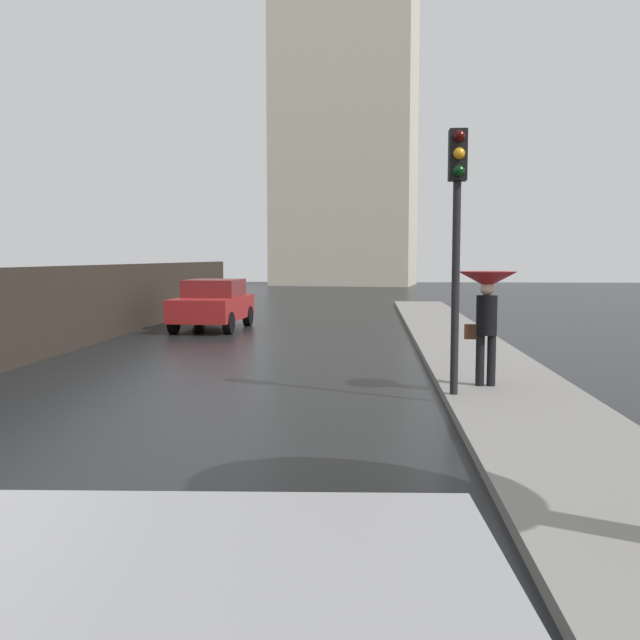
% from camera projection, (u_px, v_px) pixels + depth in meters
% --- Properties ---
extents(car_red_mid_road, '(2.02, 3.89, 1.53)m').
position_uv_depth(car_red_mid_road, '(213.00, 304.00, 21.85)').
color(car_red_mid_road, maroon).
rests_on(car_red_mid_road, ground).
extents(pedestrian_with_umbrella_near, '(0.94, 0.94, 1.85)m').
position_uv_depth(pedestrian_with_umbrella_near, '(487.00, 296.00, 11.38)').
color(pedestrian_with_umbrella_near, black).
rests_on(pedestrian_with_umbrella_near, sidewalk_strip).
extents(traffic_light, '(0.26, 0.39, 3.96)m').
position_uv_depth(traffic_light, '(457.00, 211.00, 10.52)').
color(traffic_light, black).
rests_on(traffic_light, sidewalk_strip).
extents(distant_tower, '(11.84, 8.49, 30.88)m').
position_uv_depth(distant_tower, '(345.00, 116.00, 56.07)').
color(distant_tower, beige).
rests_on(distant_tower, ground).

